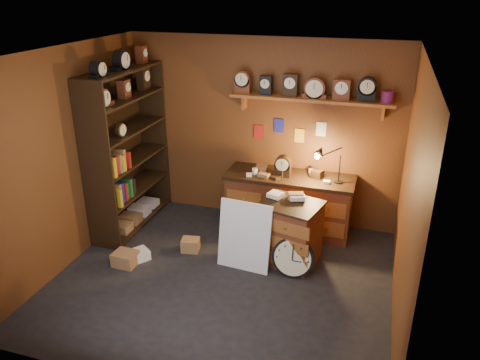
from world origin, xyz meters
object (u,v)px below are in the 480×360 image
at_px(shelving_unit, 125,144).
at_px(big_round_clock, 293,258).
at_px(low_cabinet, 290,230).
at_px(workbench, 289,200).

height_order(shelving_unit, big_round_clock, shelving_unit).
xyz_separation_m(shelving_unit, low_cabinet, (2.48, -0.34, -0.81)).
xyz_separation_m(shelving_unit, big_round_clock, (2.59, -0.65, -1.00)).
distance_m(workbench, big_round_clock, 1.21).
height_order(workbench, low_cabinet, workbench).
height_order(shelving_unit, workbench, shelving_unit).
xyz_separation_m(workbench, big_round_clock, (0.30, -1.15, -0.22)).
bearing_deg(low_cabinet, big_round_clock, -56.11).
height_order(workbench, big_round_clock, workbench).
relative_size(shelving_unit, low_cabinet, 2.80).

